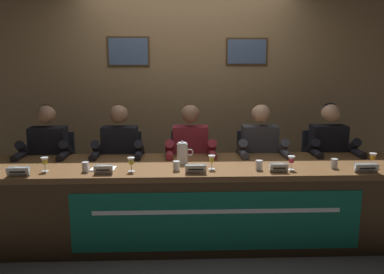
% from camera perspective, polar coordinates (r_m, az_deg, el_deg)
% --- Properties ---
extents(ground_plane, '(12.00, 12.00, 0.00)m').
position_cam_1_polar(ground_plane, '(3.90, 0.00, -14.21)').
color(ground_plane, '#4C4742').
extents(wall_back_panelled, '(5.12, 0.14, 2.60)m').
position_cam_1_polar(wall_back_panelled, '(4.89, -0.61, 6.77)').
color(wall_back_panelled, '#937047').
rests_on(wall_back_panelled, ground_plane).
extents(conference_table, '(3.92, 0.86, 0.73)m').
position_cam_1_polar(conference_table, '(3.60, 0.16, -7.68)').
color(conference_table, brown).
rests_on(conference_table, ground_plane).
extents(chair_far_left, '(0.44, 0.44, 0.90)m').
position_cam_1_polar(chair_far_left, '(4.51, -19.11, -5.35)').
color(chair_far_left, black).
rests_on(chair_far_left, ground_plane).
extents(panelist_far_left, '(0.51, 0.48, 1.23)m').
position_cam_1_polar(panelist_far_left, '(4.26, -20.11, -2.53)').
color(panelist_far_left, black).
rests_on(panelist_far_left, ground_plane).
extents(nameplate_far_left, '(0.18, 0.06, 0.08)m').
position_cam_1_polar(nameplate_far_left, '(3.56, -23.67, -4.55)').
color(nameplate_far_left, white).
rests_on(nameplate_far_left, conference_table).
extents(juice_glass_far_left, '(0.06, 0.06, 0.12)m').
position_cam_1_polar(juice_glass_far_left, '(3.61, -20.37, -3.34)').
color(juice_glass_far_left, white).
rests_on(juice_glass_far_left, conference_table).
extents(chair_left, '(0.44, 0.44, 0.90)m').
position_cam_1_polar(chair_left, '(4.36, -9.92, -5.48)').
color(chair_left, black).
rests_on(chair_left, ground_plane).
extents(panelist_left, '(0.51, 0.48, 1.23)m').
position_cam_1_polar(panelist_left, '(4.10, -10.41, -2.55)').
color(panelist_left, black).
rests_on(panelist_left, ground_plane).
extents(nameplate_left, '(0.15, 0.06, 0.08)m').
position_cam_1_polar(nameplate_left, '(3.40, -12.61, -4.56)').
color(nameplate_left, white).
rests_on(nameplate_left, conference_table).
extents(juice_glass_left, '(0.06, 0.06, 0.12)m').
position_cam_1_polar(juice_glass_left, '(3.42, -8.72, -3.54)').
color(juice_glass_left, white).
rests_on(juice_glass_left, conference_table).
extents(water_cup_left, '(0.06, 0.06, 0.08)m').
position_cam_1_polar(water_cup_left, '(3.50, -15.02, -4.24)').
color(water_cup_left, silver).
rests_on(water_cup_left, conference_table).
extents(chair_center, '(0.44, 0.44, 0.90)m').
position_cam_1_polar(chair_center, '(4.32, -0.31, -5.45)').
color(chair_center, black).
rests_on(chair_center, ground_plane).
extents(panelist_center, '(0.51, 0.48, 1.23)m').
position_cam_1_polar(panelist_center, '(4.06, -0.22, -2.51)').
color(panelist_center, black).
rests_on(panelist_center, ground_plane).
extents(nameplate_center, '(0.18, 0.06, 0.08)m').
position_cam_1_polar(nameplate_center, '(3.33, 0.55, -4.60)').
color(nameplate_center, white).
rests_on(nameplate_center, conference_table).
extents(juice_glass_center, '(0.06, 0.06, 0.12)m').
position_cam_1_polar(juice_glass_center, '(3.46, 2.85, -3.26)').
color(juice_glass_center, white).
rests_on(juice_glass_center, conference_table).
extents(water_cup_center, '(0.06, 0.06, 0.08)m').
position_cam_1_polar(water_cup_center, '(3.42, -2.26, -4.24)').
color(water_cup_center, silver).
rests_on(water_cup_center, conference_table).
extents(chair_right, '(0.44, 0.44, 0.90)m').
position_cam_1_polar(chair_right, '(4.40, 9.20, -5.28)').
color(chair_right, black).
rests_on(chair_right, ground_plane).
extents(panelist_right, '(0.51, 0.48, 1.23)m').
position_cam_1_polar(panelist_right, '(4.14, 9.85, -2.38)').
color(panelist_right, black).
rests_on(panelist_right, ground_plane).
extents(nameplate_right, '(0.15, 0.06, 0.08)m').
position_cam_1_polar(nameplate_right, '(3.45, 12.35, -4.31)').
color(nameplate_right, white).
rests_on(nameplate_right, conference_table).
extents(juice_glass_right, '(0.06, 0.06, 0.12)m').
position_cam_1_polar(juice_glass_right, '(3.54, 14.06, -3.26)').
color(juice_glass_right, white).
rests_on(juice_glass_right, conference_table).
extents(water_cup_right, '(0.06, 0.06, 0.08)m').
position_cam_1_polar(water_cup_right, '(3.49, 9.60, -4.08)').
color(water_cup_right, silver).
rests_on(water_cup_right, conference_table).
extents(chair_far_right, '(0.44, 0.44, 0.90)m').
position_cam_1_polar(chair_far_right, '(4.60, 18.12, -4.99)').
color(chair_far_right, black).
rests_on(chair_far_right, ground_plane).
extents(panelist_far_right, '(0.51, 0.48, 1.23)m').
position_cam_1_polar(panelist_far_right, '(4.35, 19.23, -2.20)').
color(panelist_far_right, black).
rests_on(panelist_far_right, ground_plane).
extents(nameplate_far_right, '(0.20, 0.06, 0.08)m').
position_cam_1_polar(nameplate_far_right, '(3.68, 23.73, -4.06)').
color(nameplate_far_right, white).
rests_on(nameplate_far_right, conference_table).
extents(juice_glass_far_right, '(0.06, 0.06, 0.12)m').
position_cam_1_polar(juice_glass_far_right, '(3.88, 24.50, -2.67)').
color(juice_glass_far_right, white).
rests_on(juice_glass_far_right, conference_table).
extents(water_cup_far_right, '(0.06, 0.06, 0.08)m').
position_cam_1_polar(water_cup_far_right, '(3.71, 19.72, -3.67)').
color(water_cup_far_right, silver).
rests_on(water_cup_far_right, conference_table).
extents(water_pitcher_central, '(0.15, 0.10, 0.21)m').
position_cam_1_polar(water_pitcher_central, '(3.66, -1.37, -2.29)').
color(water_pitcher_central, silver).
rests_on(water_pitcher_central, conference_table).
extents(document_stack_left, '(0.22, 0.17, 0.01)m').
position_cam_1_polar(document_stack_left, '(3.55, -12.58, -4.46)').
color(document_stack_left, white).
rests_on(document_stack_left, conference_table).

